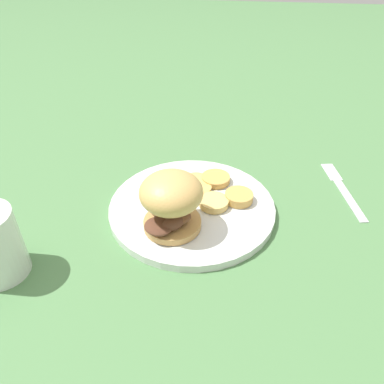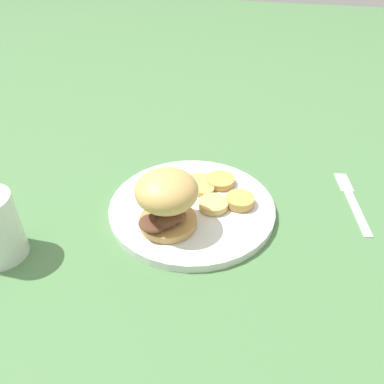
{
  "view_description": "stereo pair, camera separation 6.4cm",
  "coord_description": "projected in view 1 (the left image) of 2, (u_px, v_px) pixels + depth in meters",
  "views": [
    {
      "loc": [
        0.07,
        -0.51,
        0.42
      ],
      "look_at": [
        0.0,
        0.0,
        0.04
      ],
      "focal_mm": 35.0,
      "sensor_mm": 36.0,
      "label": 1
    },
    {
      "loc": [
        0.13,
        -0.5,
        0.42
      ],
      "look_at": [
        0.0,
        0.0,
        0.04
      ],
      "focal_mm": 35.0,
      "sensor_mm": 36.0,
      "label": 2
    }
  ],
  "objects": [
    {
      "name": "ground_plane",
      "position": [
        192.0,
        210.0,
        0.66
      ],
      "size": [
        4.0,
        4.0,
        0.0
      ],
      "primitive_type": "plane",
      "color": "#4C7A47"
    },
    {
      "name": "dinner_plate",
      "position": [
        192.0,
        207.0,
        0.66
      ],
      "size": [
        0.29,
        0.29,
        0.02
      ],
      "color": "silver",
      "rests_on": "ground_plane"
    },
    {
      "name": "sandwich",
      "position": [
        171.0,
        200.0,
        0.57
      ],
      "size": [
        0.1,
        0.11,
        0.1
      ],
      "color": "tan",
      "rests_on": "dinner_plate"
    },
    {
      "name": "potato_round_0",
      "position": [
        239.0,
        197.0,
        0.66
      ],
      "size": [
        0.05,
        0.05,
        0.01
      ],
      "primitive_type": "cylinder",
      "color": "tan",
      "rests_on": "dinner_plate"
    },
    {
      "name": "potato_round_1",
      "position": [
        214.0,
        203.0,
        0.64
      ],
      "size": [
        0.05,
        0.05,
        0.01
      ],
      "primitive_type": "cylinder",
      "color": "#DBB766",
      "rests_on": "dinner_plate"
    },
    {
      "name": "potato_round_2",
      "position": [
        202.0,
        189.0,
        0.68
      ],
      "size": [
        0.04,
        0.04,
        0.01
      ],
      "primitive_type": "cylinder",
      "color": "tan",
      "rests_on": "dinner_plate"
    },
    {
      "name": "potato_round_3",
      "position": [
        216.0,
        179.0,
        0.7
      ],
      "size": [
        0.05,
        0.05,
        0.01
      ],
      "primitive_type": "cylinder",
      "color": "tan",
      "rests_on": "dinner_plate"
    },
    {
      "name": "potato_round_4",
      "position": [
        174.0,
        189.0,
        0.68
      ],
      "size": [
        0.05,
        0.05,
        0.01
      ],
      "primitive_type": "cylinder",
      "color": "tan",
      "rests_on": "dinner_plate"
    },
    {
      "name": "potato_round_5",
      "position": [
        198.0,
        181.0,
        0.7
      ],
      "size": [
        0.05,
        0.05,
        0.01
      ],
      "primitive_type": "cylinder",
      "color": "tan",
      "rests_on": "dinner_plate"
    },
    {
      "name": "fork",
      "position": [
        343.0,
        189.0,
        0.71
      ],
      "size": [
        0.05,
        0.19,
        0.0
      ],
      "color": "silver",
      "rests_on": "ground_plane"
    }
  ]
}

